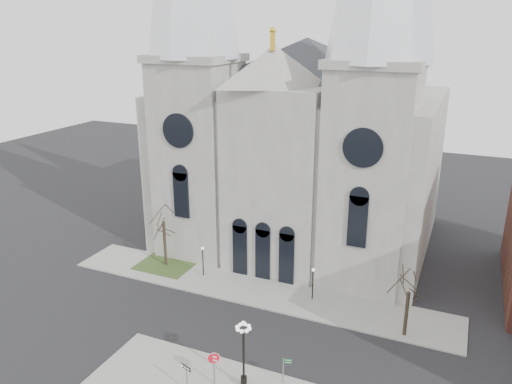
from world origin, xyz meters
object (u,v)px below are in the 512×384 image
at_px(stop_sign, 214,362).
at_px(street_name_sign, 284,368).
at_px(one_way_sign, 187,373).
at_px(globe_lamp, 243,346).

bearing_deg(stop_sign, street_name_sign, 19.19).
xyz_separation_m(one_way_sign, street_name_sign, (6.08, 3.65, -0.27)).
relative_size(one_way_sign, street_name_sign, 1.08).
distance_m(stop_sign, one_way_sign, 2.08).
bearing_deg(stop_sign, globe_lamp, 10.22).
bearing_deg(street_name_sign, globe_lamp, -165.54).
relative_size(stop_sign, one_way_sign, 1.19).
height_order(stop_sign, one_way_sign, stop_sign).
relative_size(stop_sign, globe_lamp, 0.50).
height_order(stop_sign, street_name_sign, stop_sign).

